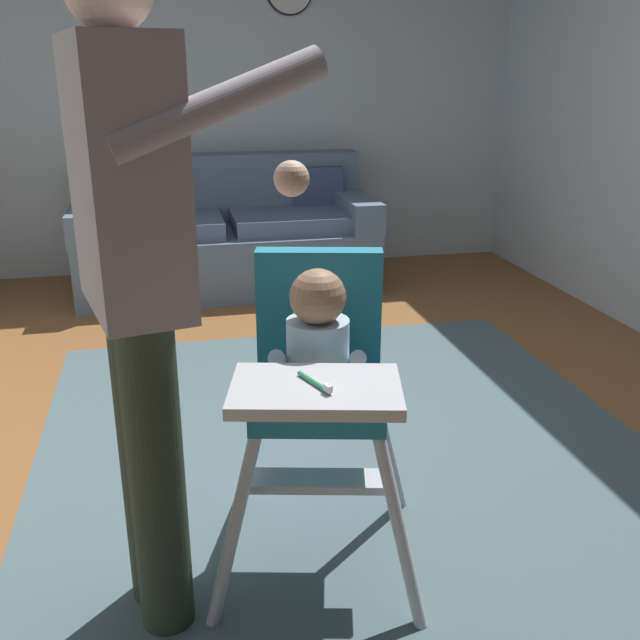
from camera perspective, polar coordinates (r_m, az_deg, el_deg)
ground at (r=2.89m, az=0.20°, el=-10.80°), size 5.66×7.18×0.10m
wall_far at (r=5.28m, az=-6.81°, el=18.22°), size 4.86×0.06×2.61m
area_rug at (r=2.71m, az=2.92°, el=-11.72°), size 2.37×2.89×0.01m
couch at (r=4.87m, az=-7.43°, el=6.55°), size 1.95×0.86×0.86m
high_chair at (r=1.96m, az=-0.16°, el=-3.58°), size 0.72×0.82×0.93m
adult_standing at (r=1.72m, az=-14.48°, el=3.26°), size 0.59×0.50×1.66m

